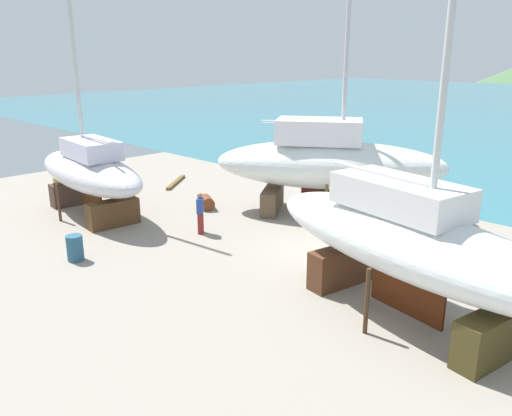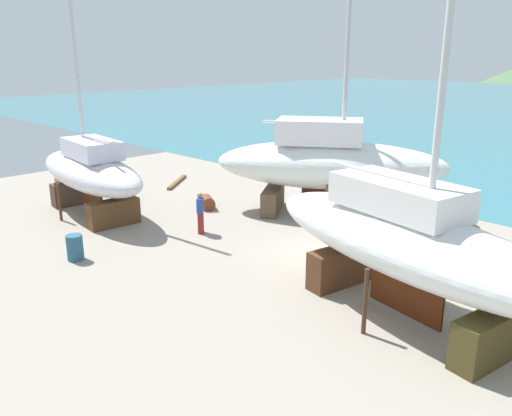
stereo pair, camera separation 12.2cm
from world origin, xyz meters
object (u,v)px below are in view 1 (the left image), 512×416
(worker, at_px, (200,212))
(barrel_tar_black, at_px, (75,248))
(sailboat_small_center, at_px, (329,163))
(barrel_by_slipway, at_px, (60,185))
(sailboat_large_starboard, at_px, (410,241))
(barrel_blue_faded, at_px, (207,202))
(sailboat_far_slipway, at_px, (90,171))

(worker, height_order, barrel_tar_black, worker)
(sailboat_small_center, bearing_deg, barrel_by_slipway, 175.49)
(sailboat_large_starboard, distance_m, barrel_by_slipway, 19.55)
(barrel_tar_black, bearing_deg, barrel_blue_faded, 101.71)
(barrel_by_slipway, bearing_deg, sailboat_small_center, 29.26)
(sailboat_large_starboard, bearing_deg, sailboat_small_center, 150.67)
(sailboat_small_center, distance_m, barrel_blue_faded, 5.94)
(sailboat_far_slipway, xyz_separation_m, worker, (5.41, 1.79, -1.11))
(worker, bearing_deg, barrel_tar_black, -143.31)
(sailboat_far_slipway, relative_size, sailboat_large_starboard, 0.88)
(sailboat_small_center, xyz_separation_m, barrel_blue_faded, (-4.48, -3.33, -2.04))
(sailboat_small_center, bearing_deg, sailboat_far_slipway, -168.51)
(sailboat_small_center, bearing_deg, barrel_tar_black, -139.39)
(sailboat_far_slipway, relative_size, barrel_blue_faded, 14.74)
(barrel_blue_faded, bearing_deg, sailboat_far_slipway, -125.26)
(barrel_by_slipway, bearing_deg, barrel_tar_black, -22.46)
(barrel_by_slipway, bearing_deg, worker, 6.19)
(barrel_tar_black, bearing_deg, sailboat_far_slipway, 145.07)
(sailboat_far_slipway, distance_m, barrel_blue_faded, 5.39)
(sailboat_large_starboard, height_order, barrel_by_slipway, sailboat_large_starboard)
(worker, distance_m, barrel_by_slipway, 10.22)
(sailboat_small_center, height_order, barrel_blue_faded, sailboat_small_center)
(sailboat_large_starboard, height_order, barrel_blue_faded, sailboat_large_starboard)
(sailboat_far_slipway, bearing_deg, barrel_tar_black, 150.69)
(sailboat_far_slipway, bearing_deg, sailboat_large_starboard, -169.21)
(sailboat_large_starboard, height_order, barrel_tar_black, sailboat_large_starboard)
(sailboat_small_center, relative_size, barrel_blue_faded, 17.79)
(worker, bearing_deg, sailboat_far_slipway, 155.87)
(sailboat_far_slipway, bearing_deg, worker, -156.10)
(barrel_by_slipway, xyz_separation_m, barrel_tar_black, (9.20, -3.81, 0.05))
(sailboat_small_center, xyz_separation_m, barrel_tar_black, (-2.97, -10.63, -1.88))
(sailboat_far_slipway, xyz_separation_m, barrel_tar_black, (4.47, -3.12, -1.53))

